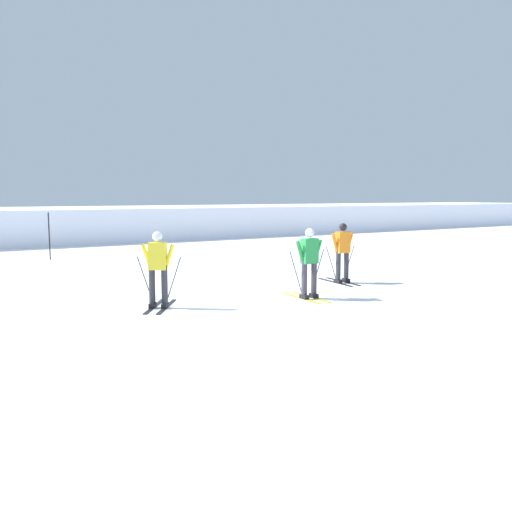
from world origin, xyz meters
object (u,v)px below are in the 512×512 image
at_px(skier_orange, 342,251).
at_px(skier_green, 309,261).
at_px(skier_yellow, 158,267).
at_px(trail_marker_pole, 49,236).

bearing_deg(skier_orange, skier_green, -148.54).
xyz_separation_m(skier_yellow, skier_orange, (5.71, 0.46, -0.00)).
xyz_separation_m(skier_yellow, skier_green, (3.48, -0.90, 0.00)).
xyz_separation_m(skier_green, trail_marker_pole, (-3.77, 11.56, 0.00)).
height_order(skier_yellow, trail_marker_pole, trail_marker_pole).
relative_size(skier_yellow, trail_marker_pole, 0.93).
bearing_deg(skier_orange, trail_marker_pole, 120.49).
relative_size(skier_orange, trail_marker_pole, 0.93).
bearing_deg(trail_marker_pole, skier_green, -71.94).
xyz_separation_m(skier_orange, skier_green, (-2.23, -1.37, 0.00)).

